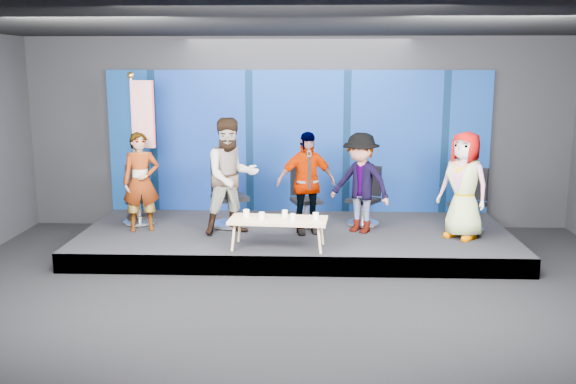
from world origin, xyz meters
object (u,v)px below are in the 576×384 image
(chair_a, at_px, (139,204))
(chair_d, at_px, (365,206))
(mug_b, at_px, (262,216))
(mug_c, at_px, (285,213))
(panelist_a, at_px, (141,182))
(panelist_b, at_px, (231,176))
(chair_c, at_px, (305,206))
(panelist_d, at_px, (361,183))
(mug_e, at_px, (316,216))
(chair_b, at_px, (229,204))
(flag_stand, at_px, (140,144))
(mug_d, at_px, (293,217))
(chair_e, at_px, (469,210))
(panelist_e, at_px, (464,185))
(mug_a, at_px, (246,213))
(panelist_c, at_px, (306,183))
(coffee_table, at_px, (278,221))

(chair_a, bearing_deg, chair_d, -16.05)
(mug_b, xyz_separation_m, mug_c, (0.34, 0.16, -0.00))
(panelist_a, height_order, mug_b, panelist_a)
(panelist_b, distance_m, chair_c, 1.45)
(chair_d, bearing_deg, mug_b, -104.35)
(panelist_d, bearing_deg, mug_e, -92.29)
(chair_a, xyz_separation_m, chair_d, (3.88, 0.05, 0.00))
(chair_b, bearing_deg, flag_stand, 146.58)
(mug_d, bearing_deg, panelist_a, 157.80)
(panelist_d, relative_size, mug_b, 15.92)
(panelist_a, bearing_deg, chair_c, -7.75)
(chair_c, bearing_deg, chair_d, -11.44)
(chair_c, distance_m, chair_d, 1.02)
(panelist_b, xyz_separation_m, chair_e, (3.87, 0.33, -0.60))
(panelist_e, bearing_deg, chair_d, -165.17)
(mug_a, distance_m, mug_d, 0.73)
(panelist_c, bearing_deg, panelist_a, 161.86)
(panelist_a, height_order, chair_e, panelist_a)
(chair_b, xyz_separation_m, flag_stand, (-1.53, 0.21, 0.98))
(chair_b, xyz_separation_m, mug_c, (1.00, -1.16, 0.11))
(panelist_e, bearing_deg, panelist_a, -140.06)
(coffee_table, bearing_deg, mug_d, -18.22)
(chair_d, height_order, mug_a, chair_d)
(panelist_c, xyz_separation_m, chair_e, (2.68, 0.26, -0.49))
(mug_a, xyz_separation_m, mug_d, (0.71, -0.19, -0.01))
(chair_a, relative_size, mug_c, 10.00)
(mug_c, distance_m, mug_e, 0.49)
(chair_e, xyz_separation_m, coffee_table, (-3.08, -1.14, 0.07))
(panelist_c, distance_m, panelist_e, 2.48)
(panelist_c, height_order, coffee_table, panelist_c)
(chair_c, relative_size, chair_e, 0.98)
(panelist_a, relative_size, panelist_e, 0.96)
(chair_c, distance_m, panelist_c, 0.70)
(panelist_e, relative_size, mug_b, 16.49)
(chair_d, height_order, chair_e, chair_e)
(panelist_c, distance_m, mug_c, 0.87)
(chair_b, height_order, panelist_c, panelist_c)
(coffee_table, xyz_separation_m, mug_a, (-0.49, 0.11, 0.09))
(panelist_c, relative_size, flag_stand, 0.64)
(panelist_d, bearing_deg, mug_c, -111.29)
(mug_b, bearing_deg, panelist_c, 54.27)
(panelist_b, bearing_deg, chair_c, 0.16)
(coffee_table, xyz_separation_m, mug_c, (0.09, 0.14, 0.09))
(mug_c, bearing_deg, mug_a, -177.15)
(flag_stand, bearing_deg, coffee_table, -15.71)
(mug_b, bearing_deg, chair_a, 147.21)
(chair_e, bearing_deg, chair_d, -148.19)
(panelist_a, xyz_separation_m, chair_e, (5.38, 0.19, -0.47))
(panelist_c, bearing_deg, mug_b, -142.28)
(panelist_c, height_order, mug_d, panelist_c)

